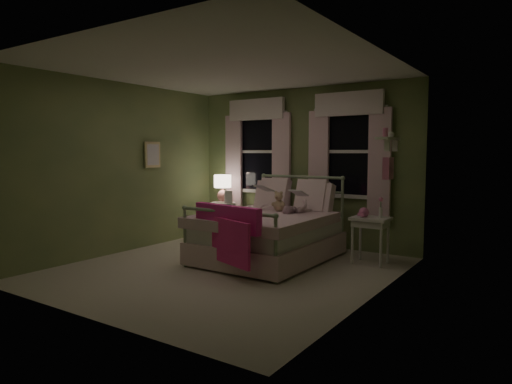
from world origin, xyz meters
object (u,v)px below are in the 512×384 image
Objects in this scene: child_right at (301,193)px; nightstand_left at (223,215)px; teddy_bear at (279,203)px; child_left at (269,191)px; bed at (269,233)px; table_lamp at (223,185)px; nightstand_right at (371,224)px.

nightstand_left is at bearing -2.00° from child_right.
teddy_bear is (-0.28, -0.16, -0.16)m from child_right.
teddy_bear is at bearing 155.71° from child_left.
bed reaches higher than nightstand_left.
bed is 1.84m from table_lamp.
teddy_bear is 0.47× the size of nightstand_left.
teddy_bear is at bearing 41.25° from child_right.
table_lamp is (-1.52, 0.60, 0.16)m from teddy_bear.
bed reaches higher than teddy_bear.
table_lamp is at bearing 150.44° from bed.
teddy_bear is 1.64m from table_lamp.
child_left reaches higher than teddy_bear.
child_left is (-0.28, 0.42, 0.56)m from bed.
nightstand_left and nightstand_right have the same top height.
bed is 3.18× the size of nightstand_right.
bed is at bearing -29.56° from nightstand_left.
child_left is 1.42m from nightstand_left.
child_right reaches higher than child_left.
bed is 0.76m from child_right.
bed is 3.13× the size of nightstand_left.
bed is at bearing 128.81° from child_left.
nightstand_right is (1.30, 0.54, 0.17)m from bed.
child_left is at bearing 11.75° from child_right.
teddy_bear is 0.48× the size of nightstand_right.
table_lamp is at bearing -2.00° from child_right.
child_left is at bearing 123.60° from bed.
bed reaches higher than nightstand_right.
nightstand_left is 1.37× the size of table_lamp.
child_left reaches higher than bed.
child_left is at bearing -19.56° from table_lamp.
bed is 2.69× the size of child_left.
bed is at bearing -90.00° from teddy_bear.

